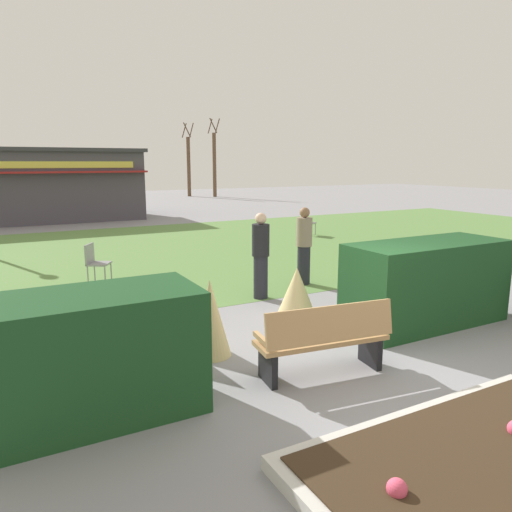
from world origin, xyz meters
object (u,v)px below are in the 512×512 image
(person_standing, at_px, (261,255))
(cafe_chair_west, at_px, (307,221))
(tree_center_bg, at_px, (189,165))
(park_bench, at_px, (324,339))
(cafe_chair_east, at_px, (95,260))
(person_strolling, at_px, (304,246))
(food_kiosk, at_px, (18,185))
(tree_right_bg, at_px, (214,163))
(parked_car_center_slot, at_px, (57,197))

(person_standing, bearing_deg, cafe_chair_west, -71.07)
(person_standing, bearing_deg, tree_center_bg, -48.61)
(park_bench, bearing_deg, cafe_chair_east, 104.98)
(park_bench, height_order, person_strolling, person_strolling)
(food_kiosk, distance_m, tree_center_bg, 17.08)
(cafe_chair_west, height_order, tree_right_bg, tree_right_bg)
(person_strolling, height_order, tree_right_bg, tree_right_bg)
(cafe_chair_west, relative_size, tree_right_bg, 0.15)
(cafe_chair_east, height_order, person_strolling, person_strolling)
(cafe_chair_east, relative_size, person_strolling, 0.53)
(food_kiosk, bearing_deg, tree_center_bg, 42.91)
(tree_center_bg, bearing_deg, park_bench, -107.64)
(cafe_chair_west, height_order, person_strolling, person_strolling)
(park_bench, distance_m, tree_center_bg, 32.89)
(tree_right_bg, bearing_deg, person_strolling, -109.46)
(person_strolling, xyz_separation_m, person_standing, (-1.37, -0.53, 0.00))
(food_kiosk, relative_size, cafe_chair_west, 12.05)
(cafe_chair_west, distance_m, parked_car_center_slot, 17.35)
(food_kiosk, relative_size, parked_car_center_slot, 2.49)
(tree_center_bg, bearing_deg, tree_right_bg, -42.44)
(person_standing, height_order, tree_center_bg, tree_center_bg)
(cafe_chair_west, distance_m, person_strolling, 7.28)
(person_standing, xyz_separation_m, tree_center_bg, (8.96, 27.84, 1.58))
(tree_center_bg, bearing_deg, cafe_chair_west, -99.16)
(cafe_chair_west, bearing_deg, parked_car_center_slot, 113.13)
(person_strolling, relative_size, person_standing, 1.00)
(park_bench, relative_size, food_kiosk, 0.16)
(person_strolling, distance_m, person_standing, 1.47)
(person_strolling, distance_m, parked_car_center_slot, 22.09)
(food_kiosk, bearing_deg, cafe_chair_west, -47.01)
(person_strolling, relative_size, tree_right_bg, 0.29)
(park_bench, xyz_separation_m, person_standing, (0.99, 3.44, 0.38))
(cafe_chair_east, distance_m, parked_car_center_slot, 19.76)
(person_standing, relative_size, tree_center_bg, 0.30)
(park_bench, height_order, food_kiosk, food_kiosk)
(park_bench, bearing_deg, person_standing, 73.89)
(food_kiosk, xyz_separation_m, cafe_chair_west, (9.06, -9.72, -1.11))
(tree_right_bg, bearing_deg, cafe_chair_east, -119.08)
(cafe_chair_east, xyz_separation_m, tree_right_bg, (13.16, 23.68, 2.05))
(park_bench, bearing_deg, tree_right_bg, 68.92)
(parked_car_center_slot, bearing_deg, tree_center_bg, 27.71)
(food_kiosk, xyz_separation_m, cafe_chair_east, (0.90, -13.49, -1.11))
(cafe_chair_west, relative_size, cafe_chair_east, 1.00)
(food_kiosk, height_order, tree_center_bg, tree_center_bg)
(cafe_chair_west, relative_size, parked_car_center_slot, 0.21)
(food_kiosk, height_order, cafe_chair_east, food_kiosk)
(person_strolling, xyz_separation_m, tree_right_bg, (9.15, 25.89, 1.72))
(person_standing, bearing_deg, parked_car_center_slot, -27.47)
(cafe_chair_east, bearing_deg, cafe_chair_west, 24.76)
(food_kiosk, distance_m, tree_right_bg, 17.39)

